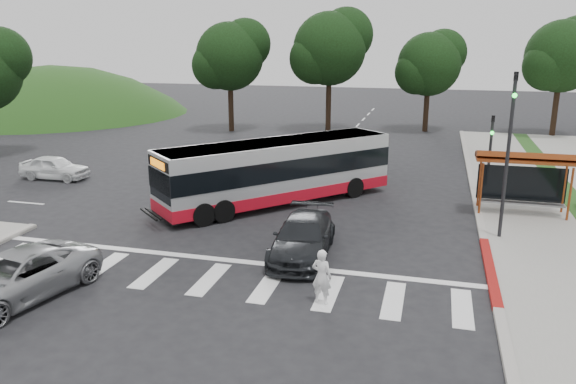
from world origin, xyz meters
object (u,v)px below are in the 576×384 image
(pedestrian, at_px, (322,277))
(silver_suv_south, at_px, (16,277))
(dark_sedan, at_px, (303,237))
(transit_bus, at_px, (278,173))

(pedestrian, height_order, silver_suv_south, pedestrian)
(dark_sedan, bearing_deg, silver_suv_south, -147.41)
(pedestrian, relative_size, silver_suv_south, 0.33)
(pedestrian, bearing_deg, silver_suv_south, 26.02)
(dark_sedan, xyz_separation_m, silver_suv_south, (-7.58, -5.62, 0.01))
(dark_sedan, bearing_deg, pedestrian, -72.11)
(transit_bus, bearing_deg, dark_sedan, -24.21)
(dark_sedan, bearing_deg, transit_bus, 109.55)
(transit_bus, height_order, dark_sedan, transit_bus)
(pedestrian, height_order, dark_sedan, pedestrian)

